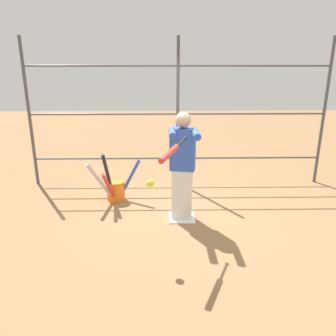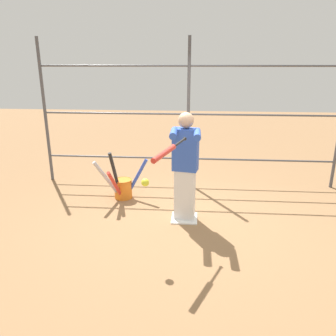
% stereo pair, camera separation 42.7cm
% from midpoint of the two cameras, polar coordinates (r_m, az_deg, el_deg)
% --- Properties ---
extents(ground_plane, '(24.00, 24.00, 0.00)m').
position_cam_midpoint_polar(ground_plane, '(5.21, 0.05, -8.76)').
color(ground_plane, olive).
extents(home_plate, '(0.40, 0.40, 0.02)m').
position_cam_midpoint_polar(home_plate, '(5.21, 0.05, -8.66)').
color(home_plate, white).
rests_on(home_plate, ground).
extents(fence_backstop, '(5.70, 0.06, 2.80)m').
position_cam_midpoint_polar(fence_backstop, '(6.33, -0.25, 9.38)').
color(fence_backstop, '#4C4C51').
rests_on(fence_backstop, ground).
extents(batter, '(0.42, 0.62, 1.67)m').
position_cam_midpoint_polar(batter, '(4.86, 0.05, 0.71)').
color(batter, silver).
rests_on(batter, ground).
extents(baseball_bat_swinging, '(0.37, 0.85, 0.13)m').
position_cam_midpoint_polar(baseball_bat_swinging, '(3.84, -2.58, 2.86)').
color(baseball_bat_swinging, black).
extents(softball_in_flight, '(0.10, 0.10, 0.10)m').
position_cam_midpoint_polar(softball_in_flight, '(3.91, -6.27, -2.70)').
color(softball_in_flight, yellow).
extents(bat_bucket, '(0.88, 0.70, 0.91)m').
position_cam_midpoint_polar(bat_bucket, '(5.86, -11.32, -3.50)').
color(bat_bucket, orange).
rests_on(bat_bucket, ground).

